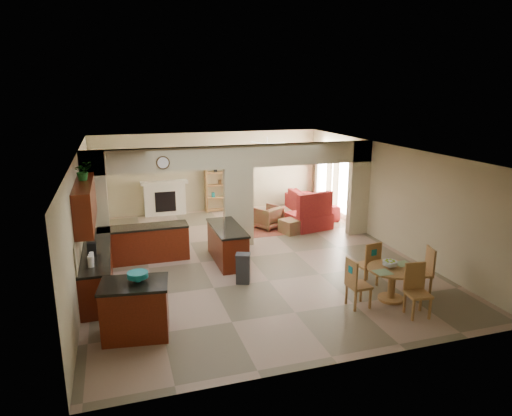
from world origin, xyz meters
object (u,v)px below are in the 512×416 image
object	(u,v)px
dining_table	(392,278)
armchair	(268,217)
sofa	(311,203)
kitchen_island	(136,309)

from	to	relation	value
dining_table	armchair	world-z (taller)	armchair
dining_table	sofa	bearing A→B (deg)	80.03
kitchen_island	dining_table	size ratio (longest dim) A/B	1.22
dining_table	sofa	distance (m)	6.85
dining_table	armchair	size ratio (longest dim) A/B	1.33
dining_table	sofa	xyz separation A→B (m)	(1.19, 6.75, -0.10)
dining_table	sofa	world-z (taller)	sofa
sofa	armchair	distance (m)	2.32
dining_table	armchair	bearing A→B (deg)	98.36
sofa	dining_table	bearing A→B (deg)	170.32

